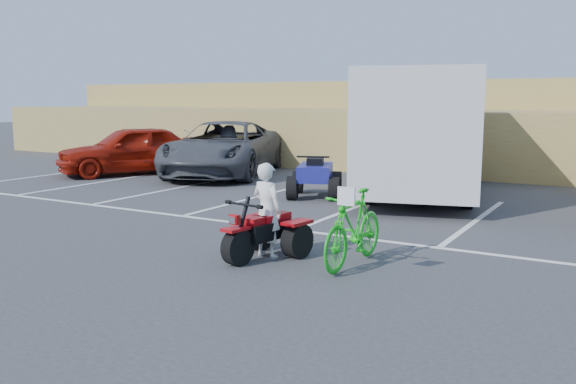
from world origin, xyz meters
The scene contains 11 objects.
ground centered at (0.00, 0.00, 0.00)m, with size 100.00×100.00×0.00m, color #363638.
parking_stripes centered at (0.87, 4.07, 0.00)m, with size 28.00×5.16×0.01m.
grass_embankment centered at (0.00, 15.48, 1.42)m, with size 40.00×8.50×3.10m.
red_trike_atv centered at (0.52, 0.39, 0.00)m, with size 1.06×1.42×0.92m, color #A1090E, non-canonical shape.
rider centered at (0.54, 0.54, 0.73)m, with size 0.53×0.35×1.46m, color white.
green_dirt_bike centered at (1.90, 0.76, 0.55)m, with size 0.52×1.85×1.11m, color #14BF19.
grey_pickup centered at (-6.04, 8.49, 0.84)m, with size 2.80×6.08×1.69m, color #43444A.
red_car centered at (-8.75, 7.14, 0.78)m, with size 1.84×4.58×1.56m, color #981608.
cargo_trailer centered at (0.71, 7.58, 1.66)m, with size 4.21×7.02×3.07m.
quad_atv_blue centered at (-1.48, 6.03, 0.00)m, with size 1.24×1.66×1.09m, color navy, non-canonical shape.
quad_atv_green centered at (0.17, 8.06, 0.00)m, with size 1.21×1.61×1.05m, color #166320, non-canonical shape.
Camera 1 is at (5.43, -7.25, 2.44)m, focal length 38.00 mm.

